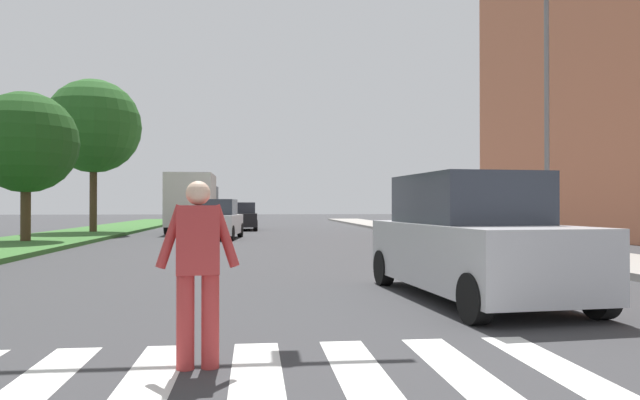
% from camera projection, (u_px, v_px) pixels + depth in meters
% --- Properties ---
extents(ground_plane, '(140.00, 140.00, 0.00)m').
position_uv_depth(ground_plane, '(255.00, 236.00, 28.45)').
color(ground_plane, '#38383A').
extents(crosswalk, '(5.85, 2.20, 0.01)m').
position_uv_depth(crosswalk, '(257.00, 373.00, 5.18)').
color(crosswalk, silver).
rests_on(crosswalk, ground_plane).
extents(median_strip, '(4.28, 64.00, 0.15)m').
position_uv_depth(median_strip, '(59.00, 238.00, 25.53)').
color(median_strip, '#386B2D').
rests_on(median_strip, ground_plane).
extents(tree_far, '(3.77, 3.77, 5.57)m').
position_uv_depth(tree_far, '(26.00, 143.00, 22.09)').
color(tree_far, '#4C3823').
rests_on(tree_far, median_strip).
extents(tree_distant, '(4.73, 4.73, 7.71)m').
position_uv_depth(tree_distant, '(94.00, 126.00, 29.96)').
color(tree_distant, '#4C3823').
rests_on(tree_distant, median_strip).
extents(sidewalk_right, '(3.00, 64.00, 0.15)m').
position_uv_depth(sidewalk_right, '(446.00, 235.00, 27.43)').
color(sidewalk_right, '#9E9991').
rests_on(sidewalk_right, ground_plane).
extents(street_lamp_right, '(1.02, 0.24, 7.50)m').
position_uv_depth(street_lamp_right, '(544.00, 96.00, 16.93)').
color(street_lamp_right, slate).
rests_on(street_lamp_right, sidewalk_right).
extents(pedestrian_performer, '(0.75, 0.27, 1.69)m').
position_uv_depth(pedestrian_performer, '(198.00, 265.00, 5.33)').
color(pedestrian_performer, '#B23333').
rests_on(pedestrian_performer, ground_plane).
extents(suv_crossing, '(2.33, 4.75, 1.97)m').
position_uv_depth(suv_crossing, '(471.00, 239.00, 9.35)').
color(suv_crossing, '#B7B7BC').
rests_on(suv_crossing, ground_plane).
extents(sedan_midblock, '(2.14, 4.16, 1.74)m').
position_uv_depth(sedan_midblock, '(218.00, 221.00, 25.99)').
color(sedan_midblock, silver).
rests_on(sedan_midblock, ground_plane).
extents(sedan_distant, '(1.86, 4.31, 1.65)m').
position_uv_depth(sedan_distant, '(242.00, 217.00, 35.46)').
color(sedan_distant, black).
rests_on(sedan_distant, ground_plane).
extents(truck_box_delivery, '(2.40, 6.20, 3.10)m').
position_uv_depth(truck_box_delivery, '(193.00, 202.00, 31.70)').
color(truck_box_delivery, '#474C51').
rests_on(truck_box_delivery, ground_plane).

